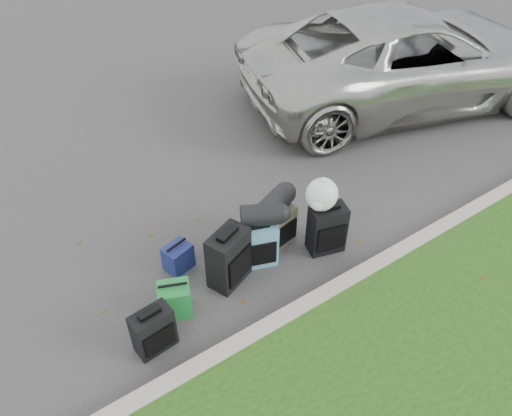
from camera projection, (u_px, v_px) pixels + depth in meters
ground at (272, 247)px, 6.16m from camera, size 120.00×120.00×0.00m
curb at (325, 296)px, 5.48m from camera, size 120.00×0.18×0.15m
suv at (408, 57)px, 8.51m from camera, size 6.23×4.13×1.59m
suitcase_small_black at (153, 331)px, 4.92m from camera, size 0.43×0.26×0.51m
suitcase_large_black_left at (229, 258)px, 5.54m from camera, size 0.56×0.45×0.70m
suitcase_olive at (279, 226)px, 6.07m from camera, size 0.42×0.30×0.52m
suitcase_teal at (260, 245)px, 5.79m from camera, size 0.45×0.36×0.57m
suitcase_large_black_right at (327, 229)px, 5.94m from camera, size 0.48×0.36×0.64m
tote_green at (175, 299)px, 5.30m from camera, size 0.42×0.38×0.38m
tote_navy at (178, 257)px, 5.80m from camera, size 0.36×0.31×0.33m
duffel_left at (275, 203)px, 5.78m from camera, size 0.56×0.43×0.27m
duffel_right at (261, 215)px, 5.57m from camera, size 0.52×0.43×0.25m
trash_bag at (322, 194)px, 5.63m from camera, size 0.38×0.38×0.38m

